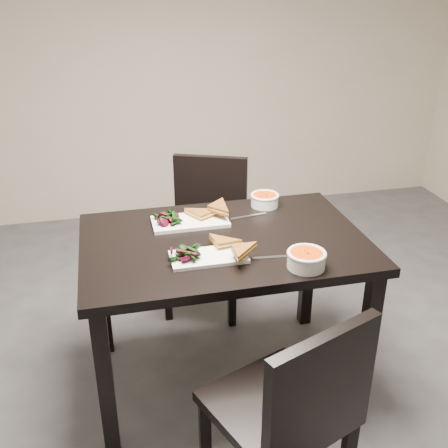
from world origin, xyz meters
name	(u,v)px	position (x,y,z in m)	size (l,w,h in m)	color
table	(224,259)	(0.14, 0.44, 0.65)	(1.20, 0.80, 0.75)	black
chair_near	(293,409)	(0.20, -0.29, 0.48)	(0.54, 0.54, 0.85)	black
chair_far	(207,224)	(0.21, 1.15, 0.48)	(0.55, 0.55, 0.85)	black
plate_near	(209,257)	(0.05, 0.29, 0.76)	(0.30, 0.15, 0.02)	white
sandwich_near	(224,246)	(0.11, 0.30, 0.79)	(0.15, 0.11, 0.05)	#9F6721
salad_near	(183,253)	(-0.05, 0.29, 0.79)	(0.09, 0.08, 0.04)	black
soup_bowl_near	(306,258)	(0.40, 0.14, 0.79)	(0.15, 0.15, 0.07)	white
cutlery_near	(275,257)	(0.30, 0.24, 0.75)	(0.18, 0.02, 0.00)	silver
plate_far	(190,222)	(0.03, 0.63, 0.76)	(0.34, 0.17, 0.02)	white
sandwich_far	(205,214)	(0.10, 0.61, 0.79)	(0.17, 0.13, 0.06)	#9F6721
salad_far	(168,217)	(-0.07, 0.63, 0.79)	(0.11, 0.10, 0.05)	black
soup_bowl_far	(265,199)	(0.42, 0.74, 0.78)	(0.14, 0.14, 0.06)	white
cutlery_far	(249,216)	(0.31, 0.64, 0.75)	(0.18, 0.02, 0.00)	silver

